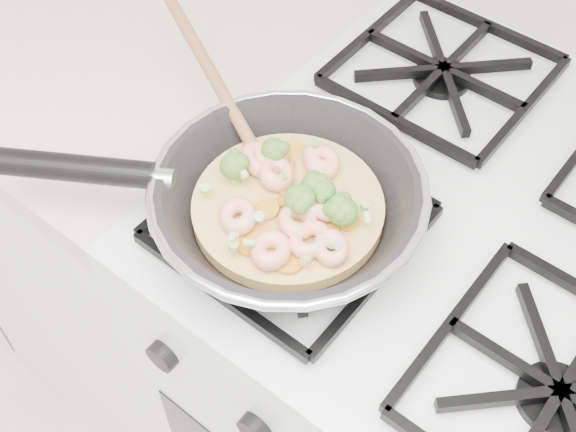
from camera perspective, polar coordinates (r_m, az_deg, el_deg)
The scene contains 3 objects.
stove at distance 1.19m, azimuth 10.62°, elevation -13.17°, with size 0.60×0.60×0.92m.
counter_left at distance 1.51m, azimuth -15.84°, elevation 4.45°, with size 1.00×0.60×0.90m.
skillet at distance 0.73m, azimuth -0.39°, elevation 1.34°, with size 0.42×0.31×0.10m.
Camera 1 is at (0.14, 1.19, 1.52)m, focal length 46.31 mm.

